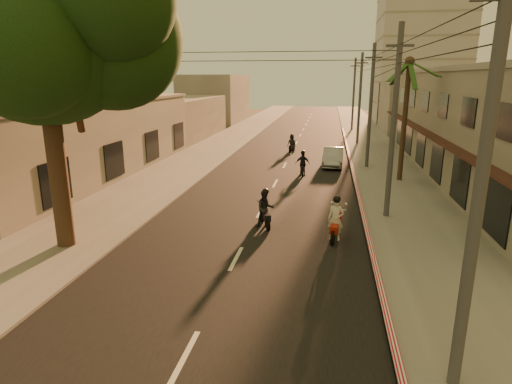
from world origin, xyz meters
The scene contains 19 objects.
ground centered at (0.00, 0.00, 0.00)m, with size 160.00×160.00×0.00m, color #383023.
road centered at (0.00, 20.00, 0.01)m, with size 10.00×140.00×0.02m, color black.
sidewalk_right centered at (7.50, 20.00, 0.06)m, with size 5.00×140.00×0.12m, color slate.
sidewalk_left centered at (-7.50, 20.00, 0.06)m, with size 5.00×140.00×0.12m, color slate.
curb_stripe centered at (5.10, 15.00, 0.10)m, with size 0.20×60.00×0.20m, color #B31325.
shophouse_row centered at (13.95, 18.00, 3.65)m, with size 8.80×34.20×7.30m.
left_building centered at (-13.98, 14.00, 2.60)m, with size 8.20×24.20×5.20m.
distant_tower centered at (16.00, 56.00, 14.00)m, with size 12.10×12.10×28.00m.
broadleaf_tree centered at (-6.61, 2.14, 8.48)m, with size 9.60×8.70×12.10m.
palm_tree centered at (8.00, 16.00, 7.15)m, with size 5.00×5.00×8.20m.
utility_poles centered at (6.20, 20.00, 6.54)m, with size 1.20×48.26×9.00m.
filler_right centered at (14.00, 45.00, 3.00)m, with size 8.00×14.00×6.00m, color #9F9A90.
filler_left_near centered at (-14.00, 34.00, 2.20)m, with size 8.00×14.00×4.40m, color #9F9A90.
filler_left_far centered at (-14.00, 52.00, 3.50)m, with size 8.00×14.00×7.00m, color #9F9A90.
scooter_red centered at (3.71, 4.62, 0.86)m, with size 0.89×1.97×1.95m.
scooter_mid_a centered at (0.57, 5.74, 0.84)m, with size 1.27×1.78×1.83m.
scooter_mid_b centered at (1.57, 16.69, 0.80)m, with size 1.04×1.81×1.77m.
scooter_far_a centered at (0.00, 26.15, 0.77)m, with size 0.98×1.71×1.70m.
parked_car centered at (3.69, 20.39, 0.71)m, with size 1.66×4.35×1.42m, color #999CA1.
Camera 1 is at (3.24, -12.64, 6.66)m, focal length 30.00 mm.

